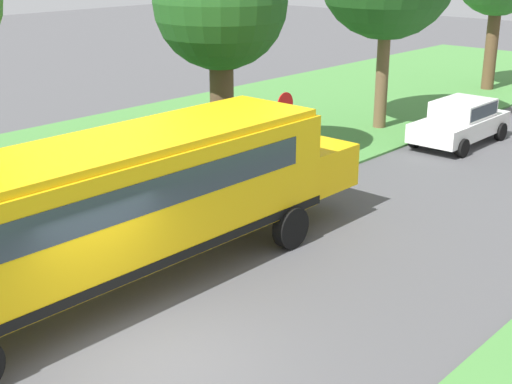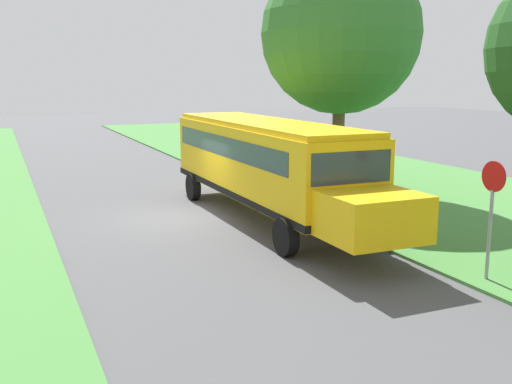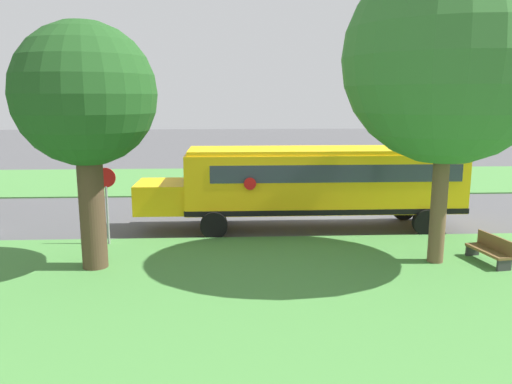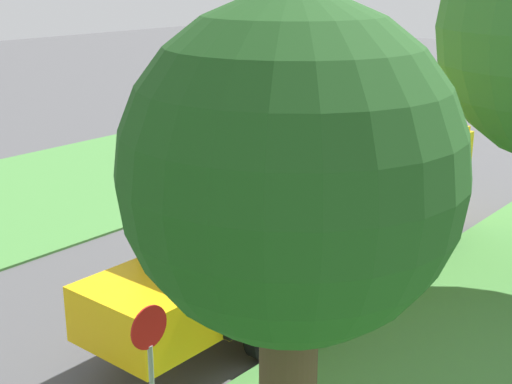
{
  "view_description": "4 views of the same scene",
  "coord_description": "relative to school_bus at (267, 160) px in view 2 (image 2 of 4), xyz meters",
  "views": [
    {
      "loc": [
        8.41,
        -6.71,
        6.77
      ],
      "look_at": [
        -2.5,
        5.35,
        1.11
      ],
      "focal_mm": 50.0,
      "sensor_mm": 36.0,
      "label": 1
    },
    {
      "loc": [
        5.22,
        18.64,
        4.49
      ],
      "look_at": [
        -1.67,
        2.7,
        1.19
      ],
      "focal_mm": 42.0,
      "sensor_mm": 36.0,
      "label": 2
    },
    {
      "loc": [
        -21.51,
        4.67,
        5.08
      ],
      "look_at": [
        -0.82,
        3.63,
        1.14
      ],
      "focal_mm": 35.0,
      "sensor_mm": 36.0,
      "label": 3
    },
    {
      "loc": [
        -11.76,
        15.11,
        7.39
      ],
      "look_at": [
        -0.51,
        1.55,
        1.88
      ],
      "focal_mm": 50.0,
      "sensor_mm": 36.0,
      "label": 4
    }
  ],
  "objects": [
    {
      "name": "oak_tree_beside_bus",
      "position": [
        -4.44,
        -2.87,
        4.2
      ],
      "size": [
        6.12,
        6.12,
        9.24
      ],
      "color": "brown",
      "rests_on": "ground"
    },
    {
      "name": "grass_verge",
      "position": [
        -7.38,
        -1.41,
        -1.88
      ],
      "size": [
        12.0,
        80.0,
        0.08
      ],
      "primitive_type": "cube",
      "color": "#47843D",
      "rests_on": "ground"
    },
    {
      "name": "ground_plane",
      "position": [
        2.62,
        -1.41,
        -1.92
      ],
      "size": [
        120.0,
        120.0,
        0.0
      ],
      "primitive_type": "plane",
      "color": "#4C4C4F"
    },
    {
      "name": "school_bus",
      "position": [
        0.0,
        0.0,
        0.0
      ],
      "size": [
        2.84,
        12.42,
        3.16
      ],
      "color": "yellow",
      "rests_on": "ground"
    },
    {
      "name": "stop_sign",
      "position": [
        -1.98,
        7.52,
        -0.19
      ],
      "size": [
        0.08,
        0.68,
        2.74
      ],
      "color": "gray",
      "rests_on": "ground"
    },
    {
      "name": "park_bench",
      "position": [
        -4.61,
        -4.64,
        -1.45
      ],
      "size": [
        1.66,
        0.75,
        0.92
      ],
      "color": "brown",
      "rests_on": "ground"
    }
  ]
}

